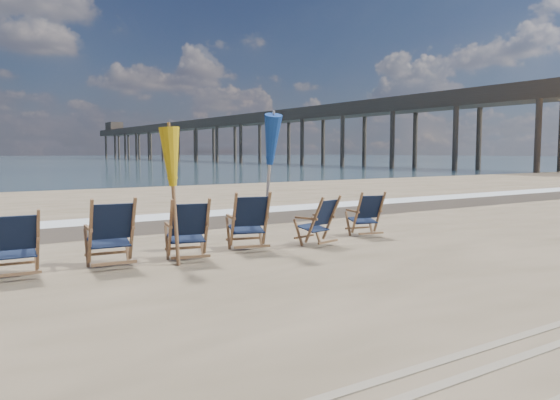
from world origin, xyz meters
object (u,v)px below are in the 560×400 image
(beach_chair_2, at_px, (207,229))
(beach_chair_5, at_px, (380,214))
(beach_chair_1, at_px, (133,232))
(umbrella_yellow, at_px, (174,164))
(umbrella_blue, at_px, (268,143))
(fishing_pier, at_px, (232,133))
(beach_chair_3, at_px, (267,221))
(beach_chair_0, at_px, (38,243))
(beach_chair_4, at_px, (332,220))

(beach_chair_2, bearing_deg, beach_chair_5, -162.31)
(beach_chair_1, relative_size, umbrella_yellow, 0.52)
(beach_chair_5, xyz_separation_m, umbrella_blue, (-2.48, 0.17, 1.37))
(beach_chair_5, height_order, fishing_pier, fishing_pier)
(beach_chair_3, xyz_separation_m, umbrella_yellow, (-1.76, -0.28, 0.98))
(beach_chair_2, height_order, beach_chair_3, beach_chair_3)
(beach_chair_2, relative_size, fishing_pier, 0.01)
(beach_chair_2, relative_size, umbrella_yellow, 0.49)
(beach_chair_1, height_order, umbrella_yellow, umbrella_yellow)
(beach_chair_0, bearing_deg, beach_chair_2, 177.56)
(beach_chair_3, distance_m, fishing_pier, 80.85)
(beach_chair_1, xyz_separation_m, beach_chair_2, (1.09, -0.18, -0.03))
(beach_chair_5, bearing_deg, umbrella_blue, 7.85)
(beach_chair_0, relative_size, beach_chair_3, 0.92)
(beach_chair_5, distance_m, fishing_pier, 79.56)
(beach_chair_0, height_order, umbrella_blue, umbrella_blue)
(beach_chair_0, bearing_deg, umbrella_blue, -172.78)
(beach_chair_0, height_order, beach_chair_3, beach_chair_3)
(beach_chair_0, distance_m, beach_chair_5, 6.24)
(beach_chair_2, relative_size, beach_chair_5, 1.09)
(beach_chair_3, bearing_deg, beach_chair_5, -163.20)
(umbrella_blue, bearing_deg, beach_chair_2, -160.73)
(beach_chair_4, bearing_deg, beach_chair_1, -15.68)
(beach_chair_1, height_order, beach_chair_4, beach_chair_1)
(beach_chair_2, distance_m, umbrella_blue, 2.00)
(beach_chair_1, xyz_separation_m, beach_chair_5, (4.99, 0.14, -0.07))
(beach_chair_1, relative_size, fishing_pier, 0.01)
(beach_chair_1, distance_m, umbrella_yellow, 1.14)
(beach_chair_5, bearing_deg, umbrella_yellow, 16.47)
(beach_chair_3, bearing_deg, umbrella_yellow, 24.08)
(beach_chair_5, bearing_deg, beach_chair_0, 12.60)
(beach_chair_1, height_order, beach_chair_2, beach_chair_1)
(beach_chair_4, xyz_separation_m, umbrella_blue, (-1.11, 0.37, 1.37))
(beach_chair_4, bearing_deg, beach_chair_2, -12.04)
(umbrella_blue, bearing_deg, beach_chair_3, -126.56)
(beach_chair_3, bearing_deg, beach_chair_4, -170.19)
(beach_chair_2, xyz_separation_m, beach_chair_3, (1.22, 0.24, 0.02))
(fishing_pier, bearing_deg, umbrella_yellow, -119.01)
(beach_chair_4, relative_size, beach_chair_5, 1.00)
(beach_chair_4, xyz_separation_m, umbrella_yellow, (-3.06, -0.16, 1.03))
(beach_chair_2, xyz_separation_m, beach_chair_4, (2.53, 0.12, -0.04))
(beach_chair_3, height_order, beach_chair_4, beach_chair_3)
(umbrella_blue, bearing_deg, beach_chair_4, -18.54)
(beach_chair_5, distance_m, umbrella_blue, 2.84)
(fishing_pier, bearing_deg, beach_chair_2, -118.70)
(beach_chair_1, height_order, beach_chair_5, beach_chair_1)
(beach_chair_2, bearing_deg, beach_chair_0, 7.24)
(beach_chair_5, relative_size, umbrella_yellow, 0.45)
(beach_chair_5, xyz_separation_m, fishing_pier, (35.25, 71.20, 4.20))
(beach_chair_0, xyz_separation_m, beach_chair_2, (2.35, -0.24, 0.03))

